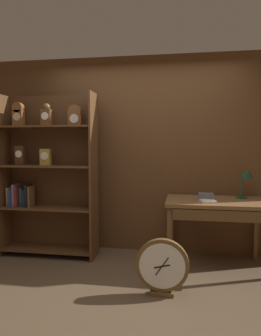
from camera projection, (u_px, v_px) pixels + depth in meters
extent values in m
plane|color=brown|center=(126.00, 299.00, 2.97)|extent=(10.00, 10.00, 0.00)
cube|color=brown|center=(145.00, 155.00, 4.27)|extent=(4.80, 0.05, 2.60)
cube|color=brown|center=(4.00, 175.00, 4.17)|extent=(0.02, 0.35, 2.07)
cube|color=brown|center=(94.00, 177.00, 3.97)|extent=(0.02, 0.35, 2.07)
cube|color=#4B2F1A|center=(53.00, 175.00, 4.23)|extent=(1.24, 0.01, 2.07)
cube|color=brown|center=(49.00, 249.00, 4.14)|extent=(1.19, 0.33, 0.02)
cube|color=brown|center=(48.00, 208.00, 4.10)|extent=(1.19, 0.33, 0.02)
cube|color=brown|center=(48.00, 166.00, 4.06)|extent=(1.19, 0.33, 0.02)
cube|color=brown|center=(47.00, 127.00, 4.02)|extent=(1.19, 0.33, 0.02)
cube|color=brown|center=(18.00, 118.00, 4.09)|extent=(0.13, 0.09, 0.21)
cylinder|color=brown|center=(18.00, 107.00, 4.08)|extent=(0.13, 0.09, 0.13)
cylinder|color=#C6B78C|center=(16.00, 117.00, 4.05)|extent=(0.10, 0.01, 0.10)
cube|color=#472816|center=(20.00, 155.00, 4.09)|extent=(0.12, 0.08, 0.25)
cylinder|color=silver|center=(19.00, 154.00, 4.05)|extent=(0.09, 0.01, 0.09)
cube|color=brown|center=(47.00, 118.00, 4.02)|extent=(0.12, 0.10, 0.21)
sphere|color=brown|center=(46.00, 107.00, 4.01)|extent=(0.10, 0.10, 0.10)
cylinder|color=white|center=(45.00, 116.00, 3.97)|extent=(0.09, 0.01, 0.09)
cube|color=#B28C38|center=(46.00, 157.00, 4.04)|extent=(0.13, 0.07, 0.21)
cylinder|color=silver|center=(44.00, 156.00, 4.00)|extent=(0.10, 0.01, 0.10)
cube|color=brown|center=(75.00, 120.00, 3.98)|extent=(0.17, 0.09, 0.15)
cylinder|color=brown|center=(75.00, 112.00, 3.97)|extent=(0.17, 0.09, 0.17)
cylinder|color=silver|center=(74.00, 119.00, 3.93)|extent=(0.11, 0.01, 0.11)
cube|color=tan|center=(10.00, 196.00, 4.19)|extent=(0.04, 0.13, 0.24)
cube|color=navy|center=(12.00, 197.00, 4.15)|extent=(0.04, 0.14, 0.23)
cube|color=slate|center=(16.00, 195.00, 4.16)|extent=(0.03, 0.16, 0.29)
cube|color=maroon|center=(18.00, 196.00, 4.13)|extent=(0.04, 0.16, 0.28)
cube|color=#236638|center=(23.00, 197.00, 4.16)|extent=(0.03, 0.13, 0.24)
cube|color=#19234C|center=(26.00, 198.00, 4.14)|extent=(0.03, 0.16, 0.22)
cube|color=black|center=(28.00, 196.00, 4.12)|extent=(0.04, 0.15, 0.29)
cube|color=brown|center=(31.00, 196.00, 4.12)|extent=(0.02, 0.16, 0.27)
cube|color=brown|center=(216.00, 202.00, 3.74)|extent=(1.15, 0.74, 0.04)
cube|color=brown|center=(169.00, 240.00, 3.55)|extent=(0.05, 0.05, 0.74)
cube|color=brown|center=(171.00, 226.00, 4.17)|extent=(0.05, 0.05, 0.74)
cube|color=brown|center=(256.00, 229.00, 4.00)|extent=(0.05, 0.05, 0.74)
cube|color=brown|center=(219.00, 216.00, 3.41)|extent=(0.98, 0.03, 0.12)
cylinder|color=#1E472D|center=(241.00, 197.00, 3.86)|extent=(0.13, 0.13, 0.02)
cylinder|color=#1E472D|center=(241.00, 185.00, 3.85)|extent=(0.02, 0.02, 0.29)
cone|color=#1E472D|center=(248.00, 173.00, 3.78)|extent=(0.12, 0.16, 0.15)
cube|color=#595960|center=(206.00, 197.00, 3.71)|extent=(0.17, 0.09, 0.09)
cube|color=silver|center=(207.00, 201.00, 3.63)|extent=(0.20, 0.25, 0.02)
cube|color=brown|center=(162.00, 293.00, 3.05)|extent=(0.23, 0.11, 0.04)
cylinder|color=brown|center=(162.00, 265.00, 3.02)|extent=(0.51, 0.06, 0.51)
cylinder|color=white|center=(162.00, 266.00, 2.99)|extent=(0.44, 0.01, 0.44)
cube|color=black|center=(162.00, 266.00, 2.99)|extent=(0.15, 0.01, 0.05)
cube|color=black|center=(162.00, 266.00, 2.99)|extent=(0.13, 0.01, 0.18)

